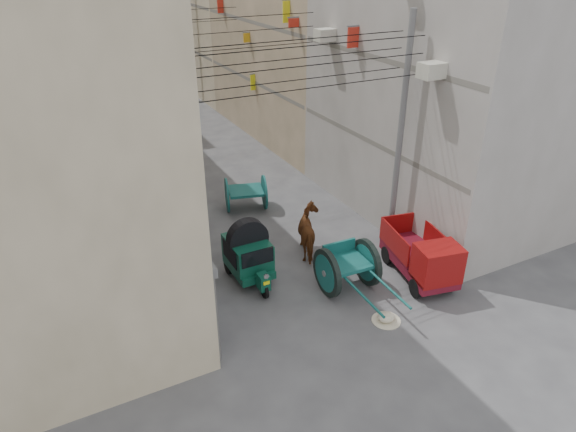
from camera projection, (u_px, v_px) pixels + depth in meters
ground at (420, 394)px, 12.39m from camera, size 140.00×140.00×0.00m
shutters_left at (147, 203)px, 18.25m from camera, size 0.18×14.40×2.88m
signboards at (164, 74)px, 27.81m from camera, size 8.22×40.52×5.67m
ac_units at (379, 22)px, 16.43m from camera, size 0.70×6.55×3.35m
utility_poles at (189, 81)px, 23.89m from camera, size 7.40×22.20×8.00m
overhead_cables at (203, 25)px, 20.55m from camera, size 7.40×22.52×1.12m
auto_rickshaw at (248, 253)px, 16.28m from camera, size 1.32×2.31×1.62m
tonga_cart at (347, 267)px, 15.86m from camera, size 1.67×3.43×1.53m
mini_truck at (425, 260)px, 16.15m from camera, size 1.92×3.23×1.70m
second_cart at (246, 193)px, 20.74m from camera, size 1.92×1.79×1.41m
feed_sack at (387, 317)px, 14.74m from camera, size 0.52×0.42×0.26m
horse at (311, 233)px, 17.72m from camera, size 1.44×2.10×1.63m
distant_car_white at (146, 121)px, 29.88m from camera, size 1.78×3.35×1.09m
distant_car_grey at (157, 81)px, 38.27m from camera, size 2.45×4.22×1.31m
distant_car_green at (102, 75)px, 40.19m from camera, size 2.92×4.71×1.27m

